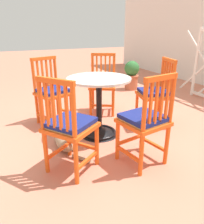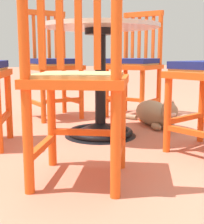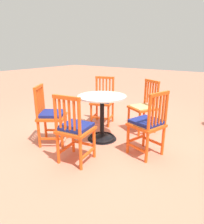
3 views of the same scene
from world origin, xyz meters
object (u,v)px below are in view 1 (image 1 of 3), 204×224
(cafe_table, at_px, (99,113))
(orange_chair_by_planter, at_px, (145,121))
(orange_chair_near_fence, at_px, (103,85))
(orange_chair_facing_out, at_px, (52,92))
(tabby_cat, at_px, (64,139))
(orange_chair_tucked_in, at_px, (69,127))
(terracotta_planter, at_px, (132,74))
(orange_chair_at_corner, at_px, (155,94))

(cafe_table, xyz_separation_m, orange_chair_by_planter, (0.76, 0.13, 0.16))
(orange_chair_near_fence, xyz_separation_m, orange_chair_by_planter, (1.48, -0.26, 0.01))
(orange_chair_facing_out, distance_m, tabby_cat, 0.81)
(orange_chair_near_fence, bearing_deg, orange_chair_tucked_in, -36.06)
(cafe_table, height_order, orange_chair_tucked_in, orange_chair_tucked_in)
(orange_chair_facing_out, distance_m, orange_chair_tucked_in, 1.19)
(terracotta_planter, bearing_deg, orange_chair_near_fence, -49.35)
(cafe_table, distance_m, orange_chair_facing_out, 0.76)
(tabby_cat, distance_m, terracotta_planter, 2.77)
(terracotta_planter, bearing_deg, orange_chair_by_planter, -29.94)
(cafe_table, xyz_separation_m, orange_chair_at_corner, (0.06, 0.80, 0.16))
(cafe_table, xyz_separation_m, orange_chair_facing_out, (-0.61, -0.43, 0.16))
(orange_chair_tucked_in, distance_m, tabby_cat, 0.58)
(orange_chair_facing_out, xyz_separation_m, orange_chair_at_corner, (0.67, 1.23, 0.00))
(orange_chair_by_planter, distance_m, terracotta_planter, 2.88)
(orange_chair_near_fence, distance_m, orange_chair_at_corner, 0.88)
(orange_chair_by_planter, distance_m, orange_chair_at_corner, 0.98)
(orange_chair_facing_out, bearing_deg, orange_chair_near_fence, 97.60)
(cafe_table, distance_m, terracotta_planter, 2.33)
(orange_chair_near_fence, bearing_deg, orange_chair_at_corner, 28.03)
(terracotta_planter, bearing_deg, orange_chair_facing_out, -60.71)
(orange_chair_by_planter, bearing_deg, orange_chair_facing_out, -157.88)
(cafe_table, bearing_deg, orange_chair_by_planter, 9.59)
(orange_chair_facing_out, xyz_separation_m, orange_chair_by_planter, (1.37, 0.56, 0.00))
(orange_chair_by_planter, xyz_separation_m, terracotta_planter, (-2.49, 1.44, -0.12))
(orange_chair_at_corner, distance_m, tabby_cat, 1.34)
(orange_chair_tucked_in, bearing_deg, orange_chair_near_fence, 143.94)
(orange_chair_at_corner, bearing_deg, orange_chair_facing_out, -118.40)
(orange_chair_near_fence, xyz_separation_m, orange_chair_tucked_in, (1.29, -0.94, 0.01))
(orange_chair_near_fence, height_order, orange_chair_tucked_in, same)
(cafe_table, distance_m, orange_chair_near_fence, 0.83)
(cafe_table, bearing_deg, tabby_cat, -76.50)
(cafe_table, relative_size, orange_chair_by_planter, 0.83)
(orange_chair_near_fence, relative_size, orange_chair_facing_out, 1.00)
(orange_chair_facing_out, xyz_separation_m, tabby_cat, (0.73, -0.06, -0.35))
(orange_chair_facing_out, bearing_deg, orange_chair_tucked_in, -5.96)
(orange_chair_by_planter, height_order, terracotta_planter, orange_chair_by_planter)
(orange_chair_tucked_in, distance_m, orange_chair_at_corner, 1.45)
(orange_chair_tucked_in, xyz_separation_m, orange_chair_by_planter, (0.19, 0.68, 0.00))
(cafe_table, relative_size, terracotta_planter, 1.23)
(orange_chair_at_corner, relative_size, tabby_cat, 1.24)
(orange_chair_facing_out, bearing_deg, terracotta_planter, 119.29)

